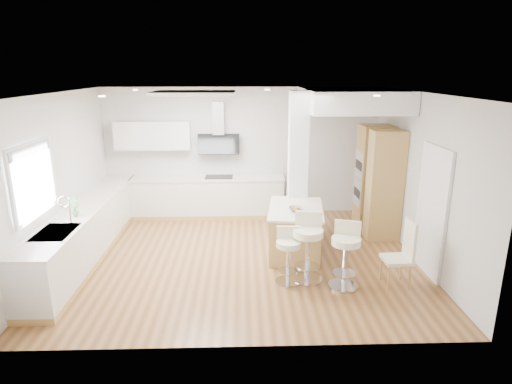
{
  "coord_description": "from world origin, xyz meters",
  "views": [
    {
      "loc": [
        0.02,
        -6.86,
        3.16
      ],
      "look_at": [
        0.25,
        0.4,
        1.07
      ],
      "focal_mm": 30.0,
      "sensor_mm": 36.0,
      "label": 1
    }
  ],
  "objects_px": {
    "peninsula": "(295,230)",
    "bar_stool_a": "(288,253)",
    "bar_stool_c": "(346,252)",
    "dining_chair": "(403,251)",
    "bar_stool_b": "(308,244)"
  },
  "relations": [
    {
      "from": "peninsula",
      "to": "bar_stool_a",
      "type": "distance_m",
      "value": 1.11
    },
    {
      "from": "bar_stool_c",
      "to": "dining_chair",
      "type": "distance_m",
      "value": 0.87
    },
    {
      "from": "bar_stool_a",
      "to": "dining_chair",
      "type": "relative_size",
      "value": 0.85
    },
    {
      "from": "bar_stool_a",
      "to": "bar_stool_c",
      "type": "relative_size",
      "value": 0.87
    },
    {
      "from": "dining_chair",
      "to": "bar_stool_c",
      "type": "bearing_deg",
      "value": 178.87
    },
    {
      "from": "dining_chair",
      "to": "bar_stool_a",
      "type": "bearing_deg",
      "value": 172.85
    },
    {
      "from": "bar_stool_c",
      "to": "dining_chair",
      "type": "xyz_separation_m",
      "value": [
        0.87,
        0.02,
        -0.02
      ]
    },
    {
      "from": "peninsula",
      "to": "bar_stool_c",
      "type": "bearing_deg",
      "value": -57.08
    },
    {
      "from": "bar_stool_a",
      "to": "dining_chair",
      "type": "bearing_deg",
      "value": -3.16
    },
    {
      "from": "bar_stool_c",
      "to": "bar_stool_b",
      "type": "bearing_deg",
      "value": 174.63
    },
    {
      "from": "bar_stool_b",
      "to": "dining_chair",
      "type": "relative_size",
      "value": 1.04
    },
    {
      "from": "peninsula",
      "to": "bar_stool_c",
      "type": "relative_size",
      "value": 1.49
    },
    {
      "from": "peninsula",
      "to": "bar_stool_b",
      "type": "distance_m",
      "value": 1.02
    },
    {
      "from": "peninsula",
      "to": "bar_stool_b",
      "type": "xyz_separation_m",
      "value": [
        0.07,
        -1.0,
        0.17
      ]
    },
    {
      "from": "peninsula",
      "to": "bar_stool_a",
      "type": "relative_size",
      "value": 1.71
    }
  ]
}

